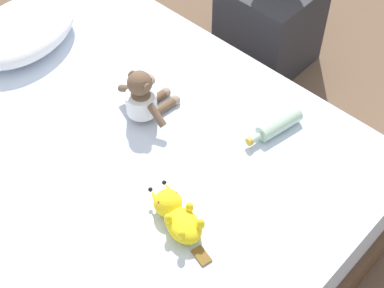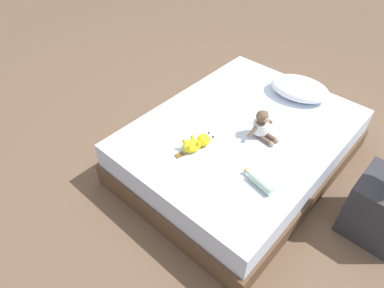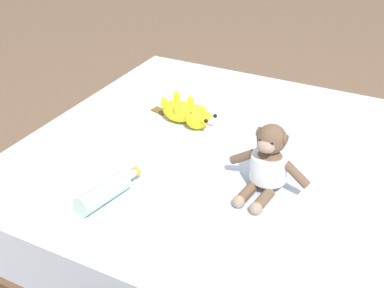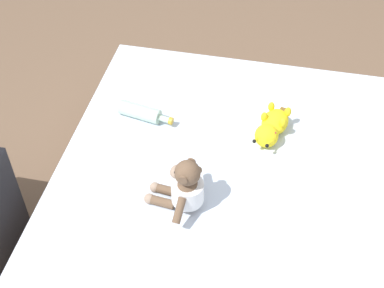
# 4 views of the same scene
# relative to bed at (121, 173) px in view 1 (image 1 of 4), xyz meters

# --- Properties ---
(ground_plane) EXTENTS (16.00, 16.00, 0.00)m
(ground_plane) POSITION_rel_bed_xyz_m (0.00, 0.00, -0.21)
(ground_plane) COLOR brown
(bed) EXTENTS (1.48, 1.95, 0.42)m
(bed) POSITION_rel_bed_xyz_m (0.00, 0.00, 0.00)
(bed) COLOR brown
(bed) RESTS_ON ground_plane
(pillow) EXTENTS (0.58, 0.45, 0.15)m
(pillow) POSITION_rel_bed_xyz_m (0.11, 0.70, 0.29)
(pillow) COLOR white
(pillow) RESTS_ON bed
(plush_monkey) EXTENTS (0.24, 0.29, 0.24)m
(plush_monkey) POSITION_rel_bed_xyz_m (0.16, 0.01, 0.31)
(plush_monkey) COLOR brown
(plush_monkey) RESTS_ON bed
(plush_yellow_creature) EXTENTS (0.16, 0.33, 0.10)m
(plush_yellow_creature) POSITION_rel_bed_xyz_m (-0.11, -0.43, 0.26)
(plush_yellow_creature) COLOR yellow
(plush_yellow_creature) RESTS_ON bed
(glass_bottle) EXTENTS (0.26, 0.10, 0.07)m
(glass_bottle) POSITION_rel_bed_xyz_m (0.46, -0.43, 0.25)
(glass_bottle) COLOR #B2D1B7
(glass_bottle) RESTS_ON bed
(nightstand) EXTENTS (0.41, 0.41, 0.48)m
(nightstand) POSITION_rel_bed_xyz_m (1.14, 0.12, 0.03)
(nightstand) COLOR #2D2D33
(nightstand) RESTS_ON ground_plane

